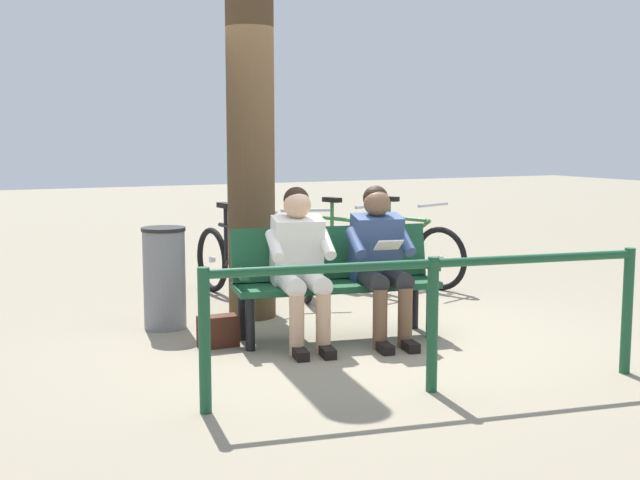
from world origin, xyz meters
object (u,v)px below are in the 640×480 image
Objects in this scene: bench at (334,274)px; bicycle_purple at (344,253)px; bicycle_black at (235,263)px; tree_trunk at (250,99)px; bicycle_blue at (402,251)px; person_reading at (380,255)px; person_companion at (300,258)px; litter_bin at (164,278)px; handbag at (218,331)px; bicycle_orange at (300,257)px.

bicycle_purple is at bearing -109.12° from bench.
bicycle_black is (0.20, -1.72, -0.15)m from bench.
tree_trunk is 2.67m from bicycle_blue.
bench is 0.40m from person_reading.
bicycle_black is at bearing -83.64° from person_companion.
bicycle_purple reaches higher than litter_bin.
litter_bin is (0.79, -0.98, -0.24)m from person_companion.
person_reading is 1.81m from litter_bin.
bench is at bearing 174.22° from handbag.
litter_bin is 1.89m from bicycle_orange.
person_companion is 1.63m from tree_trunk.
bicycle_purple is (0.62, -0.15, 0.00)m from bicycle_blue.
bicycle_black reaches higher than bench.
person_companion is at bearing -0.05° from person_reading.
bench is at bearing 142.21° from litter_bin.
handbag is (0.59, -0.20, -0.54)m from person_companion.
bench is at bearing -46.68° from bicycle_purple.
tree_trunk is at bearing -28.03° from bicycle_orange.
person_companion is 0.74× the size of bicycle_purple.
bicycle_orange is at bearing -86.16° from person_reading.
bench is at bearing -26.90° from person_reading.
handbag is 2.72m from bicycle_purple.
bench is at bearing 0.14° from bicycle_black.
tree_trunk is 1.94m from bicycle_orange.
bicycle_black is (-0.12, -0.76, -1.54)m from tree_trunk.
litter_bin is at bearing -27.07° from bench.
person_reading is 0.72× the size of bicycle_black.
bench is 1.74m from bicycle_black.
person_reading is 2.03m from bicycle_black.
litter_bin is (1.41, -1.10, -0.24)m from person_reading.
person_reading reaches higher than bicycle_black.
bench is 0.99× the size of bicycle_black.
handbag is at bearing 54.52° from tree_trunk.
bicycle_blue is 1.91m from bicycle_black.
bench is 1.03× the size of bicycle_blue.
handbag is 2.07m from tree_trunk.
bicycle_purple and bicycle_black have the same top height.
person_reading is 0.64m from person_companion.
bicycle_orange is at bearing -135.79° from tree_trunk.
person_companion is at bearing -7.02° from bicycle_orange.
handbag is 0.18× the size of bicycle_black.
handbag is 0.86m from litter_bin.
person_companion is 1.43× the size of litter_bin.
tree_trunk is 2.27× the size of bicycle_black.
bicycle_purple is (-1.41, -0.94, -1.54)m from tree_trunk.
person_reading is 0.32× the size of tree_trunk.
person_reading reaches higher than bicycle_blue.
litter_bin is at bearing -40.44° from person_companion.
person_companion is 2.10m from bicycle_orange.
bicycle_black is at bearing -137.44° from litter_bin.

